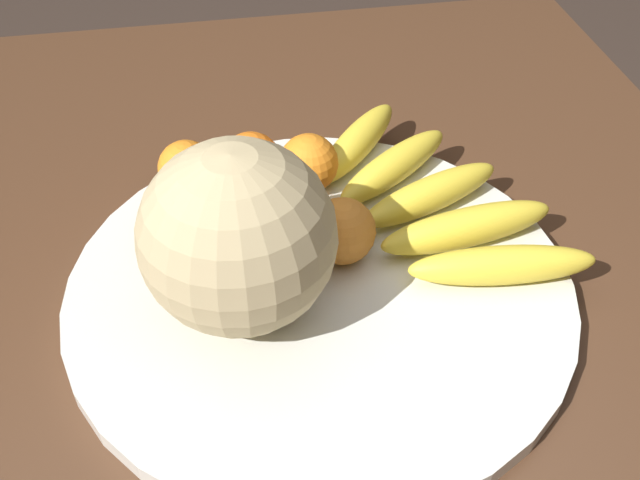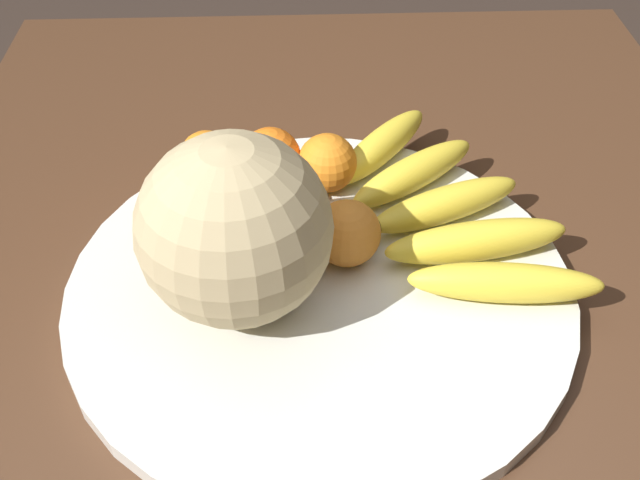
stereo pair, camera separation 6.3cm
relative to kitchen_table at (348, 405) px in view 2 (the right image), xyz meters
name	(u,v)px [view 2 (the right image)]	position (x,y,z in m)	size (l,w,h in m)	color
kitchen_table	(348,405)	(0.00, 0.00, 0.00)	(1.21, 0.86, 0.76)	#4C301E
fruit_bowl	(320,288)	(0.04, 0.03, 0.13)	(0.45, 0.45, 0.02)	silver
melon	(234,230)	(0.02, 0.09, 0.21)	(0.16, 0.16, 0.16)	tan
banana_bunch	(442,209)	(0.11, -0.09, 0.15)	(0.30, 0.23, 0.04)	#473819
orange_front_left	(327,163)	(0.17, 0.01, 0.16)	(0.06, 0.06, 0.06)	orange
orange_front_right	(193,197)	(0.12, 0.14, 0.17)	(0.07, 0.07, 0.07)	orange
orange_mid_center	(344,233)	(0.07, 0.00, 0.16)	(0.06, 0.06, 0.06)	orange
orange_back_left	(207,158)	(0.19, 0.13, 0.16)	(0.06, 0.06, 0.06)	orange
orange_back_right	(270,158)	(0.18, 0.07, 0.16)	(0.06, 0.06, 0.06)	orange
orange_top_small	(265,196)	(0.13, 0.07, 0.16)	(0.06, 0.06, 0.06)	orange
produce_tag	(278,250)	(0.08, 0.06, 0.13)	(0.08, 0.08, 0.00)	white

